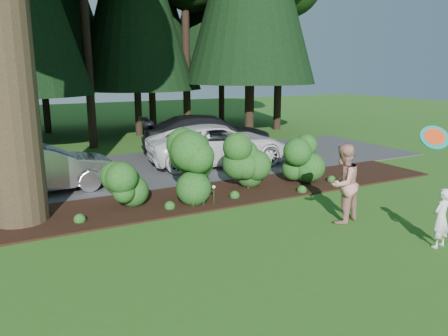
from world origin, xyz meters
name	(u,v)px	position (x,y,z in m)	size (l,w,h in m)	color
ground	(263,236)	(0.00, 0.00, 0.00)	(80.00, 80.00, 0.00)	#32621C
mulch_bed	(200,197)	(0.00, 3.25, 0.03)	(16.00, 2.50, 0.05)	black
driveway	(152,168)	(0.00, 7.50, 0.01)	(22.00, 6.00, 0.03)	#38383A
shrub_row	(226,168)	(0.77, 3.14, 0.81)	(6.53, 1.60, 1.61)	#164A19
lily_cluster	(204,189)	(-0.30, 2.40, 0.50)	(0.69, 0.09, 0.57)	#164A19
car_silver_wagon	(40,169)	(-3.91, 5.81, 0.74)	(1.50, 4.31, 1.42)	#B6B6BB
car_white_suv	(219,144)	(2.45, 6.84, 0.78)	(2.49, 5.39, 1.50)	white
car_dark_suv	(209,134)	(3.03, 8.94, 0.84)	(2.28, 5.62, 1.63)	black
child	(441,218)	(2.84, -2.18, 0.62)	(0.45, 0.30, 1.24)	white
adult	(343,184)	(2.13, -0.11, 0.93)	(0.91, 0.71, 1.87)	#AA2D16
frisbee	(435,137)	(2.69, -1.95, 2.25)	(0.66, 0.45, 0.59)	#17837D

